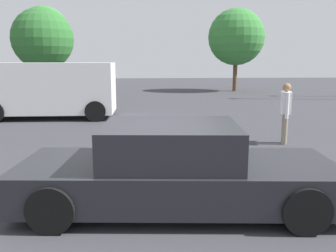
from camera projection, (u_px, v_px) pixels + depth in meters
name	position (u px, v px, depth m)	size (l,w,h in m)	color
ground_plane	(155.00, 204.00, 5.61)	(80.00, 80.00, 0.00)	#38383D
sedan_foreground	(175.00, 170.00, 5.36)	(4.80, 2.17, 1.30)	#232328
van_white	(51.00, 88.00, 13.76)	(4.84, 2.16, 2.13)	white
pedestrian	(286.00, 108.00, 9.49)	(0.33, 0.56, 1.62)	gray
tree_back_left	(43.00, 39.00, 20.95)	(3.58, 3.58, 5.25)	brown
tree_back_center	(236.00, 37.00, 25.49)	(4.01, 4.01, 5.86)	brown
tree_far_right	(44.00, 32.00, 28.55)	(3.98, 3.98, 6.47)	brown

